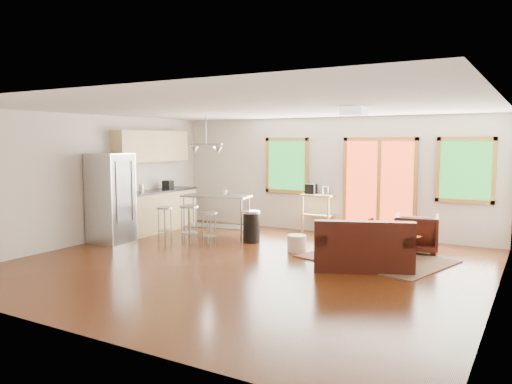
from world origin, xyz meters
The scene contains 28 objects.
floor centered at (0.00, 0.00, -0.01)m, with size 7.50×7.00×0.02m, color #351708.
ceiling centered at (0.00, 0.00, 2.61)m, with size 7.50×7.00×0.02m, color silver.
back_wall centered at (0.00, 3.51, 1.30)m, with size 7.50×0.02×2.60m, color beige.
left_wall centered at (-3.76, 0.00, 1.30)m, with size 0.02×7.00×2.60m, color beige.
right_wall centered at (3.76, 0.00, 1.30)m, with size 0.02×7.00×2.60m, color beige.
front_wall centered at (0.00, -3.51, 1.30)m, with size 7.50×0.02×2.60m, color beige.
window_left centered at (-1.00, 3.46, 1.50)m, with size 1.10×0.05×1.30m.
french_doors centered at (1.20, 3.46, 1.10)m, with size 1.60×0.05×2.10m.
window_right centered at (2.90, 3.46, 1.50)m, with size 1.10×0.05×1.30m.
rug centered at (1.76, 1.46, 0.01)m, with size 2.30×1.77×0.02m, color #465537.
loveseat centered at (1.75, 0.73, 0.33)m, with size 1.76×1.40×0.83m.
coffee_table centered at (1.64, 1.88, 0.38)m, with size 1.22×0.90×0.44m.
armchair centered at (2.23, 2.42, 0.39)m, with size 0.77×0.72×0.79m, color black.
ottoman centered at (1.36, 2.52, 0.21)m, with size 0.62×0.62×0.42m, color black.
pouf centered at (0.29, 1.33, 0.16)m, with size 0.36×0.36×0.31m, color beige.
vase centered at (1.55, 1.83, 0.50)m, with size 0.19×0.20×0.28m.
book centered at (2.23, 1.72, 0.54)m, with size 0.21×0.03×0.28m, color maroon.
cabinets centered at (-3.49, 1.70, 0.93)m, with size 0.64×2.24×2.30m.
refrigerator centered at (-3.34, 0.20, 0.91)m, with size 0.77×0.74×1.82m.
island centered at (-1.80, 1.71, 0.63)m, with size 1.53×0.83×0.92m.
cup centered at (-1.56, 1.68, 1.01)m, with size 0.12×0.09×0.12m, color silver.
bar_stool_a centered at (-2.55, 0.92, 0.52)m, with size 0.35×0.35×0.70m.
bar_stool_b centered at (-1.86, 0.84, 0.59)m, with size 0.40×0.40×0.79m.
bar_stool_c centered at (-1.41, 0.90, 0.51)m, with size 0.34×0.34×0.68m.
trash_can centered at (-0.88, 1.63, 0.33)m, with size 0.37×0.37×0.65m.
kitchen_cart centered at (-0.16, 3.35, 0.75)m, with size 0.72×0.46×1.10m.
ceiling_flush centered at (1.60, 0.60, 2.53)m, with size 0.35×0.35×0.12m, color white.
pendant_light centered at (-1.90, 1.50, 1.90)m, with size 0.80×0.18×0.79m.
Camera 1 is at (4.23, -7.01, 2.06)m, focal length 35.00 mm.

